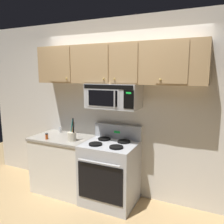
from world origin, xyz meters
The scene contains 9 objects.
ground_plane centered at (0.00, 0.00, 0.00)m, with size 8.00×8.00×0.00m, color tan.
back_wall centered at (0.00, 0.79, 1.35)m, with size 5.20×0.10×2.70m, color silver.
stove_range centered at (0.00, 0.42, 0.47)m, with size 0.76×0.69×1.12m.
over_range_microwave centered at (0.00, 0.54, 1.58)m, with size 0.76×0.43×0.35m.
upper_cabinets centered at (0.00, 0.57, 2.02)m, with size 2.50×0.36×0.55m.
counter_segment centered at (-0.84, 0.43, 0.45)m, with size 0.93×0.65×0.90m.
utensil_crock_cream centered at (-0.57, 0.31, 0.98)m, with size 0.13×0.13×0.35m.
salt_shaker centered at (-1.04, 0.63, 0.95)m, with size 0.05×0.05×0.09m.
spice_jar centered at (-0.97, 0.21, 0.94)m, with size 0.04×0.04×0.09m.
Camera 1 is at (1.34, -2.41, 1.90)m, focal length 36.36 mm.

